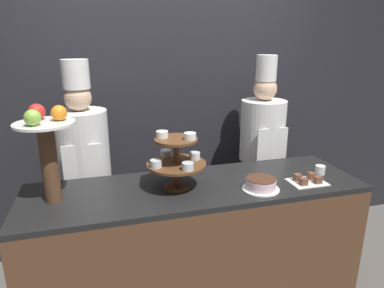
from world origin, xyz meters
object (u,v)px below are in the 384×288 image
cake_round (261,184)px  cup_white (320,170)px  cake_square_tray (307,180)px  chef_center_left (262,149)px  chef_left (84,165)px  tiered_stand (176,158)px  fruit_pedestal (47,142)px

cake_round → cup_white: size_ratio=3.42×
cake_square_tray → cake_round: bearing=-177.1°
cake_square_tray → chef_center_left: bearing=87.5°
cake_square_tray → chef_left: chef_left is taller
tiered_stand → fruit_pedestal: size_ratio=0.66×
tiered_stand → cup_white: tiered_stand is taller
cake_round → chef_center_left: 0.83m
chef_left → chef_center_left: bearing=0.0°
cake_square_tray → fruit_pedestal: bearing=173.9°
tiered_stand → cake_square_tray: bearing=-10.0°
chef_center_left → cake_round: bearing=-116.9°
cake_round → chef_center_left: bearing=63.1°
cup_white → chef_left: bearing=158.9°
fruit_pedestal → chef_left: bearing=74.1°
cup_white → chef_center_left: bearing=102.8°
tiered_stand → fruit_pedestal: 0.75m
fruit_pedestal → cake_round: 1.29m
chef_left → cake_square_tray: bearing=-27.0°
tiered_stand → cake_square_tray: size_ratio=1.58×
fruit_pedestal → cake_round: bearing=-8.5°
chef_center_left → chef_left: bearing=-180.0°
cake_round → chef_left: bearing=145.4°
fruit_pedestal → chef_center_left: 1.74m
fruit_pedestal → cake_round: size_ratio=2.41×
cake_square_tray → chef_left: size_ratio=0.14×
chef_left → tiered_stand: bearing=-45.1°
cake_square_tray → chef_center_left: size_ratio=0.14×
cake_round → cake_square_tray: size_ratio=0.99×
cup_white → chef_left: (-1.59, 0.61, -0.03)m
cake_round → chef_left: 1.31m
tiered_stand → chef_center_left: chef_center_left is taller
cup_white → cake_square_tray: size_ratio=0.29×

